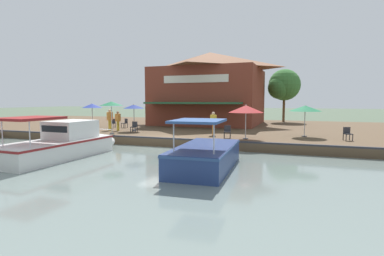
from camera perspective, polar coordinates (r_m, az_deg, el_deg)
The scene contains 21 objects.
ground_plane at distance 19.90m, azimuth -5.93°, elevation -3.81°, with size 220.00×220.00×0.00m, color #4C5B47.
quay_deck at distance 30.08m, azimuth 3.20°, elevation -0.14°, with size 22.00×56.00×0.60m, color brown.
quay_edge_fender at distance 19.90m, azimuth -5.82°, elevation -1.92°, with size 0.20×50.40×0.10m, color #2D2D33.
waterfront_restaurant at distance 32.80m, azimuth 3.39°, elevation 7.66°, with size 11.66×11.15×7.68m.
patio_umbrella_mid_patio_left at distance 22.31m, azimuth 20.75°, elevation 3.51°, with size 2.19×2.19×2.23m.
patio_umbrella_by_entrance at distance 19.93m, azimuth 10.23°, elevation 3.59°, with size 2.28×2.28×2.26m.
patio_umbrella_back_row at distance 25.29m, azimuth -11.02°, elevation 4.01°, with size 1.79×1.79×2.23m.
patio_umbrella_far_corner at distance 29.59m, azimuth -18.50°, elevation 4.03°, with size 1.86×1.86×2.28m.
patio_umbrella_near_quay_edge at distance 23.28m, azimuth -15.11°, elevation 4.47°, with size 1.76×1.76×2.49m.
cafe_chair_back_row_seat at distance 21.33m, azimuth 27.51°, elevation -0.86°, with size 0.55×0.55×0.85m.
cafe_chair_far_corner_seat at distance 28.53m, azimuth -14.87°, elevation 0.96°, with size 0.54×0.54×0.85m.
cafe_chair_under_first_umbrella at distance 24.29m, azimuth -10.95°, elevation 0.32°, with size 0.49×0.49×0.85m.
cafe_chair_mid_patio at distance 20.31m, azimuth 6.75°, elevation -0.58°, with size 0.51×0.51×0.85m.
cafe_chair_beside_entrance at distance 28.53m, azimuth -12.65°, elevation 1.01°, with size 0.58×0.58×0.85m.
person_near_entrance at distance 26.24m, azimuth -15.39°, elevation 2.04°, with size 0.51×0.51×1.80m.
person_mid_patio at distance 21.92m, azimuth 4.09°, elevation 1.43°, with size 0.48×0.48×1.70m.
person_at_quay_edge at distance 25.74m, azimuth -13.94°, elevation 1.76°, with size 0.47×0.47×1.65m.
motorboat_distant_upstream at distance 17.87m, azimuth -22.80°, elevation -2.68°, with size 7.57×2.69×2.26m.
motorboat_second_along at distance 14.02m, azimuth 3.14°, elevation -4.88°, with size 6.41×2.64×2.28m.
tree_behind_restaurant at distance 37.14m, azimuth 16.96°, elevation 7.71°, with size 3.87×3.69×6.21m.
tree_downstream_bank at distance 38.44m, azimuth 1.31°, elevation 9.42°, with size 4.51×4.29×7.59m.
Camera 1 is at (17.69, 8.56, 3.14)m, focal length 28.00 mm.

